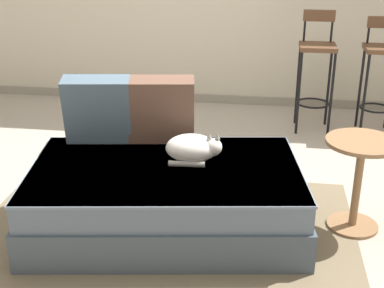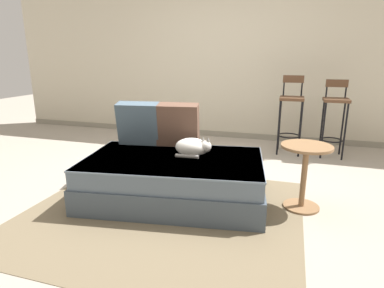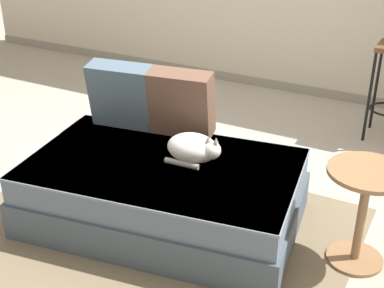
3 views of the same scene
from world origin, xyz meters
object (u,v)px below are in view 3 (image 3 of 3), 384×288
Objects in this scene: couch at (163,192)px; side_table at (364,203)px; throw_pillow_middle at (180,103)px; throw_pillow_corner at (122,95)px; cat at (194,148)px.

couch is 1.20m from side_table.
throw_pillow_middle is (-0.10, 0.40, 0.43)m from couch.
throw_pillow_corner is at bearing 146.51° from couch.
couch is 3.04× the size of side_table.
cat is at bearing -176.80° from side_table.
couch is 3.86× the size of throw_pillow_middle.
cat reaches higher than couch.
throw_pillow_corner reaches higher than couch.
couch is at bearing -33.49° from throw_pillow_corner.
side_table is (1.68, -0.17, -0.26)m from throw_pillow_corner.
couch is 3.84× the size of throw_pillow_corner.
couch is 5.01× the size of cat.
throw_pillow_corner is 1.71m from side_table.
side_table is (1.27, -0.23, -0.26)m from throw_pillow_middle.
side_table is (1.17, 0.17, 0.17)m from couch.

